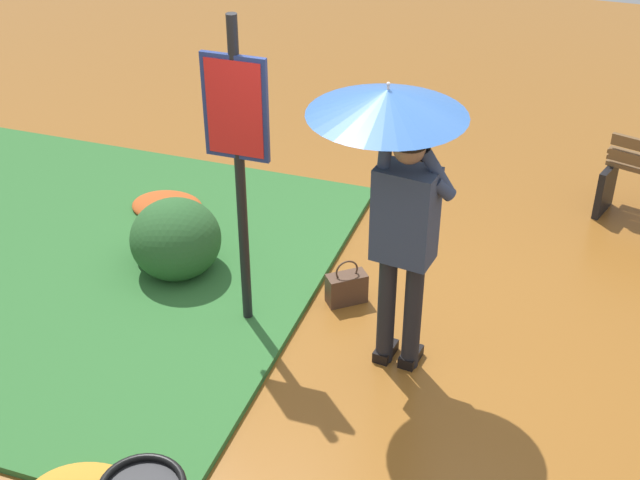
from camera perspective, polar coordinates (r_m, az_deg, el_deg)
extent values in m
plane|color=brown|center=(6.17, 3.61, -7.18)|extent=(18.00, 18.00, 0.00)
cube|color=#2D662D|center=(7.47, -18.80, -1.07)|extent=(4.80, 4.00, 0.05)
cylinder|color=black|center=(5.80, 6.10, -4.88)|extent=(0.12, 0.12, 0.86)
cylinder|color=black|center=(5.83, 4.38, -4.55)|extent=(0.12, 0.12, 0.86)
cube|color=black|center=(6.07, 5.98, -7.60)|extent=(0.14, 0.23, 0.08)
cube|color=black|center=(6.10, 4.33, -7.27)|extent=(0.14, 0.23, 0.08)
cube|color=#2D3851|center=(5.40, 5.62, 1.66)|extent=(0.41, 0.29, 0.64)
sphere|color=#8C664C|center=(5.18, 5.89, 6.04)|extent=(0.20, 0.20, 0.20)
ellipsoid|color=black|center=(5.17, 5.91, 6.34)|extent=(0.20, 0.20, 0.15)
cylinder|color=#2D3851|center=(5.28, 8.07, 3.36)|extent=(0.18, 0.13, 0.18)
cylinder|color=#2D3851|center=(5.25, 7.74, 4.34)|extent=(0.24, 0.11, 0.33)
cube|color=black|center=(5.19, 6.90, 5.78)|extent=(0.07, 0.02, 0.14)
cylinder|color=#2D3851|center=(5.31, 4.04, 4.16)|extent=(0.11, 0.10, 0.09)
cylinder|color=#2D3851|center=(5.26, 4.21, 4.95)|extent=(0.10, 0.09, 0.23)
cylinder|color=#A5A5AD|center=(5.11, 4.42, 8.05)|extent=(0.02, 0.02, 0.41)
cone|color=#264C8C|center=(5.08, 4.46, 9.02)|extent=(0.96, 0.96, 0.16)
sphere|color=#A5A5AD|center=(5.03, 4.51, 10.17)|extent=(0.02, 0.02, 0.02)
cylinder|color=black|center=(5.81, -5.23, 3.71)|extent=(0.07, 0.07, 2.30)
cube|color=navy|center=(5.56, -5.57, 8.63)|extent=(0.44, 0.04, 0.70)
cube|color=red|center=(5.54, -5.65, 8.55)|extent=(0.38, 0.01, 0.64)
cube|color=#4C3323|center=(6.55, 1.75, -3.19)|extent=(0.32, 0.30, 0.24)
torus|color=#4C3323|center=(6.45, 1.77, -2.03)|extent=(0.15, 0.12, 0.18)
cube|color=black|center=(8.04, 18.24, 3.17)|extent=(0.16, 0.36, 0.44)
ellipsoid|color=#285628|center=(6.84, -9.45, 0.06)|extent=(0.71, 0.71, 0.64)
ellipsoid|color=#1E421E|center=(7.07, -10.52, 0.06)|extent=(0.43, 0.43, 0.43)
ellipsoid|color=#B74C1E|center=(7.80, -10.01, 2.20)|extent=(0.64, 0.51, 0.14)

